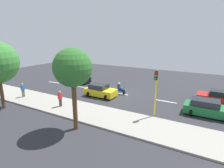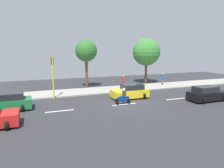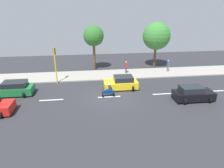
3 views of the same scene
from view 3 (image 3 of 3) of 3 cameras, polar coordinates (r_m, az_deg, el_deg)
The scene contains 15 objects.
ground_plane at distance 20.92m, azimuth -0.81°, elevation -3.90°, with size 40.00×60.00×0.10m, color #2D2D33.
sidewalk at distance 27.33m, azimuth -2.47°, elevation 2.67°, with size 4.00×60.00×0.15m, color #9E998E.
lane_stripe_far_north at distance 25.12m, azimuth 27.54°, elevation -1.84°, with size 0.20×2.40×0.01m, color white.
lane_stripe_north at distance 22.31m, azimuth 14.70°, elevation -2.80°, with size 0.20×2.40×0.01m, color white.
lane_stripe_mid at distance 20.90m, azimuth -0.81°, elevation -3.76°, with size 0.20×2.40×0.01m, color white.
lane_stripe_south at distance 21.16m, azimuth -17.23°, elevation -4.47°, with size 0.20×2.40×0.01m, color white.
car_black at distance 21.57m, azimuth 22.48°, elevation -2.62°, with size 2.17×3.98×1.52m.
car_yellow_cab at distance 22.72m, azimuth 2.70°, elevation 0.32°, with size 2.31×3.84×1.52m.
car_green at distance 23.68m, azimuth -26.88°, elevation -1.22°, with size 2.33×4.31×1.52m.
motorcycle at distance 20.74m, azimuth -1.02°, elevation -2.03°, with size 0.60×1.30×1.53m.
pedestrian_near_signal at distance 27.74m, azimuth 4.10°, elevation 5.06°, with size 0.40×0.24×1.69m.
pedestrian_by_tree at distance 29.50m, azimuth 16.00°, elevation 5.29°, with size 0.40×0.24×1.69m.
traffic_light_corner at distance 24.67m, azimuth -16.25°, elevation 6.63°, with size 0.49×0.24×4.50m.
street_tree_south at distance 31.11m, azimuth 12.82°, elevation 13.44°, with size 4.14×4.14×6.87m.
street_tree_north at distance 28.99m, azimuth -5.37°, elevation 13.65°, with size 2.93×2.93×6.48m.
Camera 3 is at (-18.74, 2.08, 9.02)m, focal length 31.41 mm.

